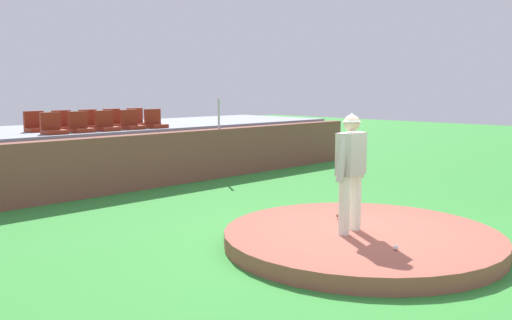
{
  "coord_description": "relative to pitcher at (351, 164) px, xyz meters",
  "views": [
    {
      "loc": [
        -7.05,
        -4.71,
        2.45
      ],
      "look_at": [
        0.0,
        2.32,
        1.14
      ],
      "focal_mm": 38.48,
      "sensor_mm": 36.0,
      "label": 1
    }
  ],
  "objects": [
    {
      "name": "pitchers_mound",
      "position": [
        0.19,
        -0.09,
        -1.19
      ],
      "size": [
        4.29,
        4.29,
        0.24
      ],
      "primitive_type": "cylinder",
      "color": "#9F5444",
      "rests_on": "ground_plane"
    },
    {
      "name": "stadium_chair_1",
      "position": [
        -0.53,
        7.48,
        0.24
      ],
      "size": [
        0.48,
        0.44,
        0.5
      ],
      "rotation": [
        0.0,
        0.0,
        3.14
      ],
      "color": "maroon",
      "rests_on": "bleacher_platform"
    },
    {
      "name": "ground_plane",
      "position": [
        0.19,
        -0.09,
        -1.31
      ],
      "size": [
        60.0,
        60.0,
        0.0
      ],
      "primitive_type": "plane",
      "color": "#338B34"
    },
    {
      "name": "stadium_chair_7",
      "position": [
        0.18,
        8.34,
        0.24
      ],
      "size": [
        0.48,
        0.44,
        0.5
      ],
      "rotation": [
        0.0,
        0.0,
        3.14
      ],
      "color": "maroon",
      "rests_on": "bleacher_platform"
    },
    {
      "name": "stadium_chair_2",
      "position": [
        0.17,
        7.47,
        0.24
      ],
      "size": [
        0.48,
        0.44,
        0.5
      ],
      "rotation": [
        0.0,
        0.0,
        3.14
      ],
      "color": "maroon",
      "rests_on": "bleacher_platform"
    },
    {
      "name": "baseball",
      "position": [
        -0.34,
        -1.01,
        -1.03
      ],
      "size": [
        0.07,
        0.07,
        0.07
      ],
      "primitive_type": "sphere",
      "color": "white",
      "rests_on": "pitchers_mound"
    },
    {
      "name": "stadium_chair_3",
      "position": [
        0.88,
        7.47,
        0.24
      ],
      "size": [
        0.48,
        0.44,
        0.5
      ],
      "rotation": [
        0.0,
        0.0,
        3.14
      ],
      "color": "maroon",
      "rests_on": "bleacher_platform"
    },
    {
      "name": "bleacher_platform",
      "position": [
        0.19,
        8.98,
        -0.61
      ],
      "size": [
        16.17,
        4.09,
        1.39
      ],
      "primitive_type": "cube",
      "color": "gray",
      "rests_on": "ground_plane"
    },
    {
      "name": "fence_post_right",
      "position": [
        3.07,
        6.53,
        0.44
      ],
      "size": [
        0.06,
        0.06,
        0.82
      ],
      "primitive_type": "cylinder",
      "color": "silver",
      "rests_on": "brick_barrier"
    },
    {
      "name": "stadium_chair_0",
      "position": [
        -1.23,
        7.44,
        0.24
      ],
      "size": [
        0.48,
        0.44,
        0.5
      ],
      "rotation": [
        0.0,
        0.0,
        3.14
      ],
      "color": "maroon",
      "rests_on": "bleacher_platform"
    },
    {
      "name": "pitcher",
      "position": [
        0.0,
        0.0,
        0.0
      ],
      "size": [
        0.78,
        0.32,
        1.84
      ],
      "rotation": [
        0.0,
        0.0,
        0.12
      ],
      "color": "white",
      "rests_on": "pitchers_mound"
    },
    {
      "name": "stadium_chair_5",
      "position": [
        -1.22,
        8.38,
        0.24
      ],
      "size": [
        0.48,
        0.44,
        0.5
      ],
      "rotation": [
        0.0,
        0.0,
        3.14
      ],
      "color": "maroon",
      "rests_on": "bleacher_platform"
    },
    {
      "name": "brick_barrier",
      "position": [
        0.19,
        6.53,
        -0.64
      ],
      "size": [
        16.43,
        0.4,
        1.34
      ],
      "primitive_type": "cube",
      "color": "brown",
      "rests_on": "ground_plane"
    },
    {
      "name": "stadium_chair_8",
      "position": [
        0.9,
        8.36,
        0.24
      ],
      "size": [
        0.48,
        0.44,
        0.5
      ],
      "rotation": [
        0.0,
        0.0,
        3.14
      ],
      "color": "maroon",
      "rests_on": "bleacher_platform"
    },
    {
      "name": "stadium_chair_4",
      "position": [
        1.59,
        7.44,
        0.24
      ],
      "size": [
        0.48,
        0.44,
        0.5
      ],
      "rotation": [
        0.0,
        0.0,
        3.14
      ],
      "color": "maroon",
      "rests_on": "bleacher_platform"
    },
    {
      "name": "stadium_chair_9",
      "position": [
        1.61,
        8.33,
        0.24
      ],
      "size": [
        0.48,
        0.44,
        0.5
      ],
      "rotation": [
        0.0,
        0.0,
        3.14
      ],
      "color": "maroon",
      "rests_on": "bleacher_platform"
    },
    {
      "name": "stadium_chair_6",
      "position": [
        -0.53,
        8.35,
        0.24
      ],
      "size": [
        0.48,
        0.44,
        0.5
      ],
      "rotation": [
        0.0,
        0.0,
        3.14
      ],
      "color": "maroon",
      "rests_on": "bleacher_platform"
    },
    {
      "name": "fielding_glove",
      "position": [
        0.65,
        0.55,
        -1.01
      ],
      "size": [
        0.31,
        0.36,
        0.11
      ],
      "primitive_type": "ellipsoid",
      "rotation": [
        0.0,
        0.0,
        5.18
      ],
      "color": "brown",
      "rests_on": "pitchers_mound"
    }
  ]
}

